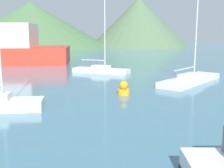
# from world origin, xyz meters

# --- Properties ---
(sailboat_inner) EXTENTS (6.03, 5.43, 10.85)m
(sailboat_inner) POSITION_xyz_m (3.85, 27.59, 0.43)
(sailboat_inner) COLOR white
(sailboat_inner) RESTS_ON ground_plane
(sailboat_outer) EXTENTS (8.40, 6.51, 8.57)m
(sailboat_outer) POSITION_xyz_m (9.79, 18.92, 0.34)
(sailboat_outer) COLOR silver
(sailboat_outer) RESTS_ON ground_plane
(buoy_marker) EXTENTS (0.88, 0.88, 1.01)m
(buoy_marker) POSITION_xyz_m (2.34, 16.06, 0.41)
(buoy_marker) COLOR orange
(buoy_marker) RESTS_ON ground_plane
(hill_central) EXTENTS (51.04, 51.04, 14.52)m
(hill_central) POSITION_xyz_m (-1.29, 94.77, 7.26)
(hill_central) COLOR #476B42
(hill_central) RESTS_ON ground_plane
(hill_east) EXTENTS (33.14, 33.14, 16.15)m
(hill_east) POSITION_xyz_m (33.43, 86.95, 8.08)
(hill_east) COLOR #4C6647
(hill_east) RESTS_ON ground_plane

